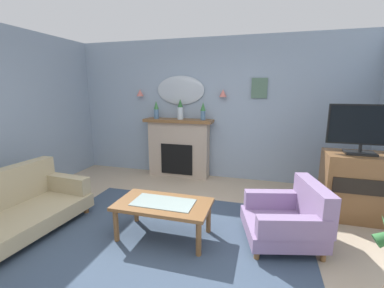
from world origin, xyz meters
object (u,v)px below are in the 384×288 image
object	(u,v)px
floral_couch	(7,211)
tv_cabinet	(354,186)
tv_flatscreen	(363,128)
mantel_vase_right	(156,110)
wall_sconce_left	(140,93)
wall_sconce_right	(223,93)
coffee_table	(163,207)
mantel_vase_left	(203,111)
mantel_vase_centre	(180,110)
wall_mirror	(180,90)
framed_picture	(259,88)
fireplace	(179,148)
armchair_near_fireplace	(290,217)

from	to	relation	value
floral_couch	tv_cabinet	distance (m)	4.43
tv_flatscreen	mantel_vase_right	bearing A→B (deg)	163.54
wall_sconce_left	wall_sconce_right	bearing A→B (deg)	0.00
wall_sconce_right	coffee_table	world-z (taller)	wall_sconce_right
mantel_vase_right	mantel_vase_left	size ratio (longest dim) A/B	1.03
mantel_vase_right	coffee_table	bearing A→B (deg)	-65.04
mantel_vase_left	mantel_vase_centre	bearing A→B (deg)	180.00
mantel_vase_right	wall_mirror	bearing A→B (deg)	20.70
wall_mirror	coffee_table	world-z (taller)	wall_mirror
wall_sconce_left	wall_mirror	bearing A→B (deg)	3.37
mantel_vase_right	coffee_table	xyz separation A→B (m)	(1.00, -2.14, -0.95)
mantel_vase_centre	framed_picture	xyz separation A→B (m)	(1.45, 0.18, 0.40)
mantel_vase_left	tv_flatscreen	distance (m)	2.55
fireplace	framed_picture	bearing A→B (deg)	5.77
mantel_vase_centre	floral_couch	xyz separation A→B (m)	(-1.30, -2.62, -1.02)
wall_sconce_right	tv_cabinet	size ratio (longest dim) A/B	0.16
fireplace	coffee_table	size ratio (longest dim) A/B	1.24
mantel_vase_right	tv_cabinet	xyz separation A→B (m)	(3.30, -0.95, -0.89)
mantel_vase_right	tv_flatscreen	distance (m)	3.44
mantel_vase_right	framed_picture	bearing A→B (deg)	5.27
framed_picture	floral_couch	xyz separation A→B (m)	(-2.75, -2.80, -1.43)
fireplace	wall_mirror	bearing A→B (deg)	90.00
coffee_table	tv_cabinet	distance (m)	2.59
framed_picture	tv_cabinet	size ratio (longest dim) A/B	0.40
mantel_vase_right	wall_sconce_left	world-z (taller)	wall_sconce_left
mantel_vase_right	wall_mirror	distance (m)	0.61
framed_picture	fireplace	bearing A→B (deg)	-174.23
wall_mirror	floral_couch	bearing A→B (deg)	-114.10
coffee_table	mantel_vase_left	bearing A→B (deg)	91.24
mantel_vase_right	coffee_table	size ratio (longest dim) A/B	0.31
floral_couch	tv_flatscreen	bearing A→B (deg)	21.88
tv_flatscreen	mantel_vase_left	bearing A→B (deg)	157.47
mantel_vase_left	wall_sconce_left	distance (m)	1.39
armchair_near_fireplace	tv_cabinet	xyz separation A→B (m)	(0.88, 0.88, 0.15)
framed_picture	tv_flatscreen	bearing A→B (deg)	-40.52
mantel_vase_left	wall_mirror	world-z (taller)	wall_mirror
wall_sconce_right	tv_cabinet	bearing A→B (deg)	-28.23
mantel_vase_centre	wall_sconce_left	distance (m)	0.96
framed_picture	coffee_table	xyz separation A→B (m)	(-0.95, -2.32, -1.37)
mantel_vase_right	tv_cabinet	size ratio (longest dim) A/B	0.38
fireplace	mantel_vase_centre	bearing A→B (deg)	-29.53
mantel_vase_right	wall_mirror	size ratio (longest dim) A/B	0.36
fireplace	mantel_vase_centre	xyz separation A→B (m)	(0.05, -0.03, 0.77)
mantel_vase_centre	wall_mirror	xyz separation A→B (m)	(-0.05, 0.17, 0.36)
mantel_vase_centre	framed_picture	bearing A→B (deg)	7.08
wall_mirror	tv_flatscreen	size ratio (longest dim) A/B	1.14
wall_sconce_right	floral_couch	world-z (taller)	wall_sconce_right
mantel_vase_centre	framed_picture	world-z (taller)	framed_picture
coffee_table	framed_picture	bearing A→B (deg)	67.66
mantel_vase_left	tv_cabinet	distance (m)	2.69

